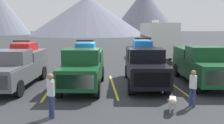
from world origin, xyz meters
TOP-DOWN VIEW (x-y plane):
  - ground_plane at (0.00, 0.00)m, footprint 240.00×240.00m
  - pickup_truck_a at (-5.35, -0.40)m, footprint 2.52×5.85m
  - pickup_truck_b at (-1.65, -0.94)m, footprint 2.46×5.38m
  - pickup_truck_c at (1.79, -0.54)m, footprint 2.48×5.82m
  - pickup_truck_d at (5.14, -0.54)m, footprint 2.57×6.02m
  - lot_stripe_b at (-3.43, -0.80)m, footprint 0.12×5.50m
  - lot_stripe_c at (0.00, -0.80)m, footprint 0.12×5.50m
  - lot_stripe_d at (3.43, -0.80)m, footprint 0.12×5.50m
  - camper_trailer_a at (5.31, 10.08)m, footprint 2.99×8.73m
  - person_a at (2.99, -4.60)m, footprint 0.27×0.30m
  - person_b at (-2.65, -5.40)m, footprint 0.30×0.31m
  - dog at (1.97, -5.16)m, footprint 0.47×0.94m
  - mountain_ridge at (-8.13, 74.75)m, footprint 160.18×43.93m

SIDE VIEW (x-z plane):
  - ground_plane at x=0.00m, z-range 0.00..0.00m
  - lot_stripe_b at x=-3.43m, z-range 0.00..0.01m
  - lot_stripe_c at x=0.00m, z-range 0.00..0.01m
  - lot_stripe_d at x=3.43m, z-range 0.00..0.01m
  - dog at x=1.97m, z-range 0.10..0.72m
  - person_a at x=2.99m, z-range 0.12..1.67m
  - person_b at x=-2.65m, z-range 0.13..1.78m
  - pickup_truck_a at x=-5.35m, z-range -0.11..2.39m
  - pickup_truck_d at x=5.14m, z-range 0.04..2.25m
  - pickup_truck_b at x=-1.65m, z-range -0.09..2.45m
  - pickup_truck_c at x=1.79m, z-range -0.13..2.50m
  - camper_trailer_a at x=5.31m, z-range 0.10..3.98m
  - mountain_ridge at x=-8.13m, z-range -1.91..15.51m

